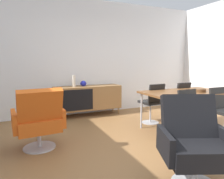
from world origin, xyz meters
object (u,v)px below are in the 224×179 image
Objects in this scene: vase_sculptural_dark at (74,81)px; dining_table at (185,94)px; dining_chair_front_left at (192,114)px; armchair_black_shell at (194,141)px; lounge_chair_red at (39,119)px; sideboard at (88,98)px; dining_chair_back_left at (152,102)px; wooden_bowl_on_table at (199,90)px; dining_chair_back_right at (179,99)px; vase_cobalt at (83,84)px; dining_chair_front_right at (223,110)px.

vase_sculptural_dark is 2.46m from dining_table.
armchair_black_shell reaches higher than dining_chair_front_left.
sideboard is at bearing 52.10° from lounge_chair_red.
vase_sculptural_dark is 0.31× the size of dining_chair_front_left.
wooden_bowl_on_table is at bearing -48.44° from dining_chair_back_left.
dining_chair_back_left is (1.38, -1.18, -0.38)m from vase_sculptural_dark.
dining_table is at bearing 50.02° from armchair_black_shell.
sideboard is 2.11m from dining_chair_back_right.
armchair_black_shell is (-1.54, -1.97, -0.00)m from dining_chair_back_right.
vase_cobalt is 2.22m from dining_chair_back_right.
dining_chair_front_right is (1.74, -2.30, 0.03)m from sideboard.
armchair_black_shell is (1.46, -1.55, 0.00)m from lounge_chair_red.
vase_sculptural_dark is 1.86m from dining_chair_back_left.
wooden_bowl_on_table is 0.73m from dining_chair_back_right.
dining_table is 0.70m from dining_chair_front_left.
dining_table is at bearing -49.28° from vase_cobalt.
sideboard is 6.04× the size of vase_sculptural_dark.
vase_sculptural_dark reaches higher than dining_table.
vase_sculptural_dark is at bearing 139.31° from dining_chair_back_left.
dining_chair_back_left reaches higher than sideboard.
dining_table is 1.87× the size of dining_chair_back_right.
vase_sculptural_dark is 0.28× the size of lounge_chair_red.
sideboard is 1.69× the size of armchair_black_shell.
wooden_bowl_on_table is at bearing 103.67° from dining_chair_front_right.
dining_chair_back_right is (1.86, -1.18, -0.32)m from vase_cobalt.
lounge_chair_red is at bearing 133.18° from armchair_black_shell.
vase_sculptural_dark reaches higher than dining_chair_front_right.
vase_sculptural_dark is 2.71m from dining_chair_front_left.
wooden_bowl_on_table is (1.63, -1.84, 0.33)m from sideboard.
dining_chair_back_right is 0.90× the size of lounge_chair_red.
dining_chair_back_left is at bearing 89.69° from dining_chair_front_left.
dining_chair_back_left is (1.15, -1.18, -0.32)m from vase_cobalt.
sideboard is 1.00× the size of dining_table.
lounge_chair_red is at bearing -169.74° from dining_chair_back_left.
armchair_black_shell is (-0.83, -0.85, -0.00)m from dining_chair_front_left.
sideboard is at bearing 131.58° from dining_chair_back_left.
sideboard is 0.53m from vase_sculptural_dark.
armchair_black_shell reaches higher than wooden_bowl_on_table.
vase_sculptural_dark is at bearing 180.00° from vase_cobalt.
dining_table is at bearing -51.30° from sideboard.
dining_chair_back_right is (2.08, -1.18, -0.38)m from vase_sculptural_dark.
dining_chair_back_right reaches higher than dining_table.
armchair_black_shell is at bearing -134.29° from dining_chair_front_left.
vase_cobalt is 0.56× the size of vase_sculptural_dark.
wooden_bowl_on_table is at bearing -4.84° from lounge_chair_red.
dining_chair_back_left is at bearing 121.89° from dining_chair_front_right.
lounge_chair_red is (-2.29, 0.70, -0.00)m from dining_chair_front_left.
dining_chair_front_left is (1.15, -2.30, -0.32)m from vase_cobalt.
vase_cobalt is at bearing 116.51° from dining_chair_front_left.
vase_cobalt is 0.17× the size of dining_chair_back_left.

